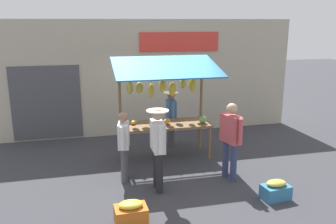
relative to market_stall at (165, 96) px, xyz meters
The scene contains 9 objects.
ground_plane 1.55m from the market_stall, 68.98° to the left, with size 40.00×40.00×0.00m, color #38383D.
street_backdrop 2.14m from the market_stall, 88.04° to the right, with size 9.00×0.30×3.40m.
market_stall is the anchor object (origin of this frame).
vendor_with_sunhat 1.00m from the market_stall, 114.56° to the right, with size 0.40×0.67×1.54m.
shopper_with_shopping_bag 2.01m from the market_stall, 122.71° to the left, with size 0.34×0.70×1.69m.
shopper_in_striped_shirt 1.95m from the market_stall, 72.25° to the left, with size 0.44×0.72×1.71m.
shopper_with_ponytail 1.78m from the market_stall, 44.35° to the left, with size 0.30×0.65×1.51m.
produce_crate_near 3.40m from the market_stall, 120.17° to the left, with size 0.57×0.41×0.39m.
produce_crate_side 3.45m from the market_stall, 66.21° to the left, with size 0.56×0.40×0.41m.
Camera 1 is at (1.90, 8.22, 3.34)m, focal length 37.94 mm.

